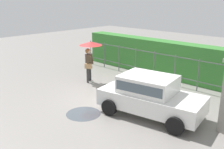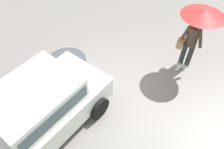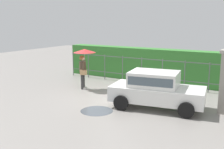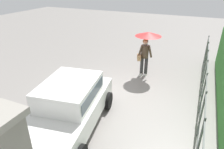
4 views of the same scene
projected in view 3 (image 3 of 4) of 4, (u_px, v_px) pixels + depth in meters
ground_plane at (119, 97)px, 12.76m from camera, size 40.00×40.00×0.00m
car at (156, 88)px, 11.13m from camera, size 3.93×2.34×1.48m
pedestrian at (84, 59)px, 14.11m from camera, size 1.13×1.13×2.06m
fence_section at (142, 69)px, 15.30m from camera, size 9.71×0.05×1.50m
hedge_row at (149, 65)px, 16.14m from camera, size 10.66×0.90×1.90m
puddle_near at (97, 111)px, 10.84m from camera, size 1.29×1.29×0.00m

